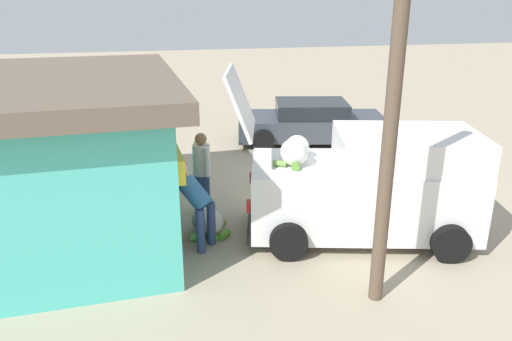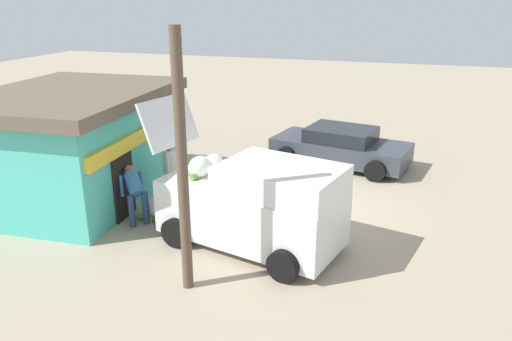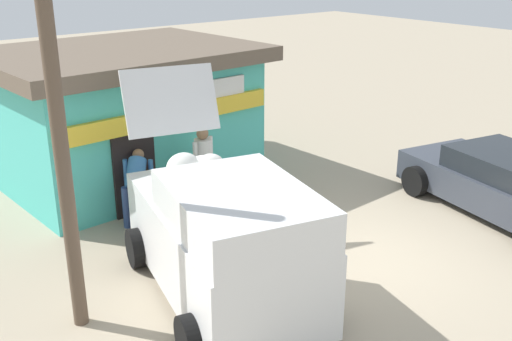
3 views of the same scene
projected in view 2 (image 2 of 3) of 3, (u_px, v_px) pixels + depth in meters
ground_plane at (302, 204)px, 13.08m from camera, size 60.00×60.00×0.00m
storefront_bar at (74, 144)px, 13.12m from camera, size 5.81×4.61×2.93m
delivery_van at (254, 203)px, 10.65m from camera, size 2.87×4.67×3.05m
parked_sedan at (340, 147)px, 16.00m from camera, size 2.87×4.58×1.22m
vendor_standing at (170, 168)px, 12.85m from camera, size 0.55×0.43×1.70m
customer_bending at (135, 190)px, 11.78m from camera, size 0.70×0.71×1.38m
unloaded_banana_pile at (155, 208)px, 12.33m from camera, size 0.88×0.78×0.47m
paint_bucket at (191, 173)px, 14.86m from camera, size 0.29×0.29×0.37m
utility_pole at (182, 167)px, 8.62m from camera, size 0.20×0.20×4.80m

